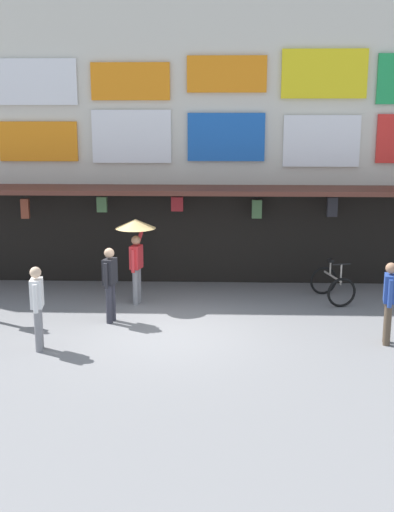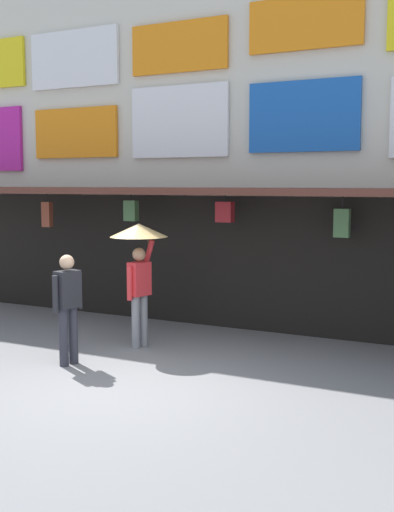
{
  "view_description": "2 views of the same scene",
  "coord_description": "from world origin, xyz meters",
  "px_view_note": "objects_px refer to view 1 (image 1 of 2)",
  "views": [
    {
      "loc": [
        1.06,
        -12.79,
        4.62
      ],
      "look_at": [
        0.59,
        0.57,
        1.52
      ],
      "focal_mm": 44.64,
      "sensor_mm": 36.0,
      "label": 1
    },
    {
      "loc": [
        4.67,
        -6.99,
        2.74
      ],
      "look_at": [
        0.48,
        1.32,
        1.68
      ],
      "focal_mm": 44.84,
      "sensor_mm": 36.0,
      "label": 2
    }
  ],
  "objects_px": {
    "pedestrian_in_black": "(110,281)",
    "pedestrian_in_blue": "(389,299)",
    "pedestrian_in_purple": "(37,304)",
    "pedestrian_with_umbrella": "(136,237)",
    "bicycle_parked": "(332,285)"
  },
  "relations": [
    {
      "from": "pedestrian_in_black",
      "to": "pedestrian_in_blue",
      "type": "distance_m",
      "value": 5.88
    },
    {
      "from": "pedestrian_in_black",
      "to": "pedestrian_in_blue",
      "type": "height_order",
      "value": "same"
    },
    {
      "from": "pedestrian_in_black",
      "to": "pedestrian_in_purple",
      "type": "bearing_deg",
      "value": -123.14
    },
    {
      "from": "pedestrian_with_umbrella",
      "to": "pedestrian_in_black",
      "type": "bearing_deg",
      "value": -106.28
    },
    {
      "from": "bicycle_parked",
      "to": "pedestrian_in_blue",
      "type": "relative_size",
      "value": 0.77
    },
    {
      "from": "pedestrian_in_blue",
      "to": "pedestrian_with_umbrella",
      "type": "height_order",
      "value": "pedestrian_with_umbrella"
    },
    {
      "from": "bicycle_parked",
      "to": "pedestrian_in_black",
      "type": "height_order",
      "value": "pedestrian_in_black"
    },
    {
      "from": "pedestrian_in_black",
      "to": "pedestrian_in_blue",
      "type": "xyz_separation_m",
      "value": [
        5.76,
        -1.15,
        0.0
      ]
    },
    {
      "from": "pedestrian_in_black",
      "to": "pedestrian_with_umbrella",
      "type": "bearing_deg",
      "value": 73.72
    },
    {
      "from": "pedestrian_with_umbrella",
      "to": "pedestrian_in_purple",
      "type": "xyz_separation_m",
      "value": [
        -1.53,
        -3.1,
        -0.69
      ]
    },
    {
      "from": "pedestrian_in_blue",
      "to": "pedestrian_with_umbrella",
      "type": "xyz_separation_m",
      "value": [
        -5.36,
        2.53,
        0.69
      ]
    },
    {
      "from": "bicycle_parked",
      "to": "pedestrian_in_blue",
      "type": "distance_m",
      "value": 3.05
    },
    {
      "from": "pedestrian_with_umbrella",
      "to": "pedestrian_in_purple",
      "type": "height_order",
      "value": "pedestrian_with_umbrella"
    },
    {
      "from": "pedestrian_in_purple",
      "to": "pedestrian_in_blue",
      "type": "bearing_deg",
      "value": 4.78
    },
    {
      "from": "pedestrian_in_blue",
      "to": "pedestrian_in_purple",
      "type": "bearing_deg",
      "value": -175.22
    }
  ]
}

